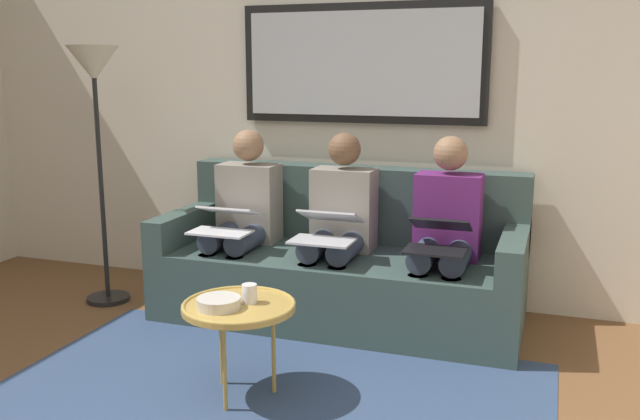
% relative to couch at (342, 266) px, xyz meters
% --- Properties ---
extents(wall_rear, '(6.00, 0.12, 2.60)m').
position_rel_couch_xyz_m(wall_rear, '(0.00, -0.48, 0.99)').
color(wall_rear, beige).
rests_on(wall_rear, ground_plane).
extents(area_rug, '(2.60, 1.80, 0.01)m').
position_rel_couch_xyz_m(area_rug, '(0.00, 1.27, -0.31)').
color(area_rug, '#33476B').
rests_on(area_rug, ground_plane).
extents(couch, '(2.20, 0.90, 0.90)m').
position_rel_couch_xyz_m(couch, '(0.00, 0.00, 0.00)').
color(couch, '#384C47').
rests_on(couch, ground_plane).
extents(framed_mirror, '(1.61, 0.05, 0.76)m').
position_rel_couch_xyz_m(framed_mirror, '(0.00, -0.39, 1.24)').
color(framed_mirror, black).
extents(coffee_table, '(0.53, 0.53, 0.46)m').
position_rel_couch_xyz_m(coffee_table, '(0.12, 1.22, 0.13)').
color(coffee_table, tan).
rests_on(coffee_table, ground_plane).
extents(cup, '(0.07, 0.07, 0.09)m').
position_rel_couch_xyz_m(cup, '(0.08, 1.18, 0.19)').
color(cup, silver).
rests_on(cup, coffee_table).
extents(bowl, '(0.20, 0.20, 0.05)m').
position_rel_couch_xyz_m(bowl, '(0.18, 1.29, 0.17)').
color(bowl, beige).
rests_on(bowl, coffee_table).
extents(person_left, '(0.38, 0.58, 1.14)m').
position_rel_couch_xyz_m(person_left, '(-0.64, 0.07, 0.30)').
color(person_left, '#66236B').
rests_on(person_left, couch).
extents(laptop_black, '(0.32, 0.38, 0.17)m').
position_rel_couch_xyz_m(laptop_black, '(-0.64, 0.30, 0.32)').
color(laptop_black, black).
extents(person_middle, '(0.38, 0.58, 1.14)m').
position_rel_couch_xyz_m(person_middle, '(0.00, 0.07, 0.30)').
color(person_middle, gray).
rests_on(person_middle, couch).
extents(laptop_silver, '(0.35, 0.38, 0.17)m').
position_rel_couch_xyz_m(laptop_silver, '(0.00, 0.30, 0.32)').
color(laptop_silver, silver).
extents(person_right, '(0.38, 0.58, 1.14)m').
position_rel_couch_xyz_m(person_right, '(0.64, 0.07, 0.30)').
color(person_right, gray).
rests_on(person_right, couch).
extents(laptop_white, '(0.36, 0.34, 0.15)m').
position_rel_couch_xyz_m(laptop_white, '(0.64, 0.31, 0.31)').
color(laptop_white, white).
extents(standing_lamp, '(0.32, 0.32, 1.66)m').
position_rel_couch_xyz_m(standing_lamp, '(1.55, 0.27, 1.06)').
color(standing_lamp, black).
rests_on(standing_lamp, ground_plane).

